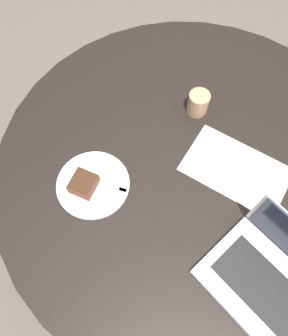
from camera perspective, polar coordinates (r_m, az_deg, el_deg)
The scene contains 8 objects.
ground_plane at distance 1.82m, azimuth 5.42°, elevation -9.17°, with size 12.00×12.00×0.00m, color #4C4742.
dining_table at distance 1.25m, azimuth 7.83°, elevation -1.14°, with size 1.38×1.38×0.73m.
paper_document at distance 1.17m, azimuth 15.74°, elevation -0.30°, with size 0.40×0.32×0.00m.
plate at distance 1.11m, azimuth -8.85°, elevation -2.85°, with size 0.24×0.24×0.01m.
cake_slice at distance 1.08m, azimuth -10.49°, elevation -2.71°, with size 0.11×0.11×0.05m.
fork at distance 1.09m, azimuth -6.30°, elevation -2.97°, with size 0.15×0.11×0.00m.
coffee_glass at distance 1.23m, azimuth 9.42°, elevation 11.09°, with size 0.08×0.08×0.09m.
laptop at distance 1.05m, azimuth 21.29°, elevation -17.57°, with size 0.36×0.28×0.21m.
Camera 1 is at (-0.30, 0.45, 1.74)m, focal length 35.00 mm.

